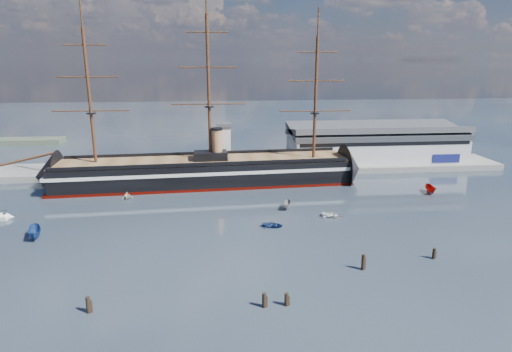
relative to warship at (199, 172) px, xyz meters
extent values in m
plane|color=#1E2734|center=(5.39, -20.00, -4.04)|extent=(600.00, 600.00, 0.00)
cube|color=slate|center=(15.39, 16.00, -4.04)|extent=(180.00, 18.00, 2.00)
cube|color=#B7BABC|center=(63.39, 20.00, 2.96)|extent=(62.00, 20.00, 10.00)
cube|color=#3F4247|center=(63.39, 20.00, 8.56)|extent=(63.00, 21.00, 2.00)
cube|color=silver|center=(8.39, 13.00, 4.96)|extent=(4.00, 4.00, 14.00)
cube|color=#3F4247|center=(8.39, 13.00, 12.46)|extent=(5.00, 5.00, 1.00)
cube|color=black|center=(1.73, 0.00, -0.04)|extent=(88.70, 20.45, 7.00)
cube|color=silver|center=(1.73, 0.00, 1.16)|extent=(90.71, 20.79, 1.00)
cube|color=#420500|center=(1.73, 0.00, -3.69)|extent=(90.71, 20.75, 0.90)
cone|color=black|center=(-44.77, 0.00, -0.34)|extent=(14.78, 16.37, 15.68)
cone|color=black|center=(48.23, 0.00, -0.34)|extent=(11.78, 16.22, 15.68)
cube|color=brown|center=(1.73, 0.00, 3.56)|extent=(88.63, 19.17, 0.40)
cube|color=black|center=(3.73, 0.00, 4.96)|extent=(10.29, 6.50, 2.50)
cylinder|color=#AE7A4C|center=(5.73, 0.00, 8.46)|extent=(3.20, 3.20, 9.00)
cylinder|color=#381E0F|center=(-50.27, 0.00, 4.96)|extent=(17.76, 1.60, 4.43)
cylinder|color=#381E0F|center=(-30.27, 0.00, 22.76)|extent=(0.90, 0.90, 38.00)
cylinder|color=#381E0F|center=(3.73, 0.00, 24.76)|extent=(0.90, 0.90, 42.00)
cylinder|color=#381E0F|center=(35.73, 0.00, 21.76)|extent=(0.90, 0.90, 36.00)
imported|color=navy|center=(-34.05, -38.21, -4.04)|extent=(8.23, 5.16, 3.09)
imported|color=navy|center=(17.74, -37.06, -4.04)|extent=(2.12, 3.24, 1.41)
imported|color=gray|center=(23.28, -24.88, -4.04)|extent=(6.27, 3.71, 2.36)
imported|color=silver|center=(-19.45, -12.33, -4.04)|extent=(6.38, 4.42, 2.15)
imported|color=silver|center=(33.11, -32.19, -4.04)|extent=(2.79, 3.46, 1.52)
imported|color=#A0130A|center=(66.76, -15.81, -4.04)|extent=(7.15, 3.47, 2.75)
cylinder|color=black|center=(-14.88, -68.43, -4.04)|extent=(0.64, 0.64, 3.36)
cylinder|color=black|center=(15.34, -69.56, -4.04)|extent=(0.64, 0.64, 2.84)
cylinder|color=black|center=(31.27, -59.29, -4.04)|extent=(0.64, 0.64, 3.73)
cylinder|color=black|center=(46.44, -56.32, -4.04)|extent=(0.64, 0.64, 2.88)
cylinder|color=black|center=(11.82, -69.67, -4.04)|extent=(0.64, 0.64, 3.14)
camera|label=1|loc=(4.61, -128.00, 33.07)|focal=30.00mm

